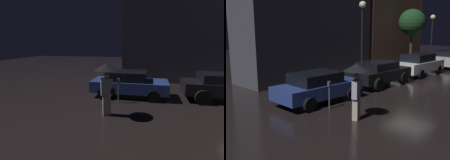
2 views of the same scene
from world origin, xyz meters
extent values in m
plane|color=black|center=(0.00, 0.00, 0.00)|extent=(60.00, 60.00, 0.00)
cube|color=#3D3D47|center=(-2.21, 6.50, 4.25)|extent=(9.50, 3.00, 8.50)
cube|color=#8C664C|center=(6.74, 6.50, 4.03)|extent=(7.64, 3.00, 8.06)
cube|color=navy|center=(-6.05, 1.28, 0.61)|extent=(4.17, 1.87, 0.59)
cube|color=black|center=(-6.21, 1.28, 1.15)|extent=(2.19, 1.60, 0.50)
cylinder|color=black|center=(-4.77, 2.15, 0.31)|extent=(0.62, 0.22, 0.62)
cylinder|color=black|center=(-4.77, 0.42, 0.31)|extent=(0.62, 0.22, 0.62)
cylinder|color=black|center=(-7.33, 2.15, 0.31)|extent=(0.62, 0.22, 0.62)
cylinder|color=black|center=(-7.33, 0.42, 0.31)|extent=(0.62, 0.22, 0.62)
cube|color=black|center=(-1.23, 1.37, 0.66)|extent=(4.08, 1.95, 0.61)
cube|color=black|center=(-1.39, 1.37, 1.18)|extent=(2.15, 1.66, 0.43)
cylinder|color=black|center=(0.01, 2.27, 0.36)|extent=(0.72, 0.22, 0.72)
cylinder|color=black|center=(0.01, 0.47, 0.36)|extent=(0.72, 0.22, 0.72)
cylinder|color=black|center=(-2.48, 2.27, 0.36)|extent=(0.72, 0.22, 0.72)
cylinder|color=black|center=(-2.48, 0.47, 0.36)|extent=(0.72, 0.22, 0.72)
cube|color=silver|center=(3.49, 1.36, 0.64)|extent=(4.24, 1.85, 0.67)
cube|color=black|center=(3.33, 1.36, 1.24)|extent=(2.22, 1.59, 0.52)
cylinder|color=black|center=(4.79, 2.22, 0.31)|extent=(0.62, 0.22, 0.62)
cylinder|color=black|center=(4.79, 0.49, 0.31)|extent=(0.62, 0.22, 0.62)
cylinder|color=black|center=(2.20, 2.22, 0.31)|extent=(0.62, 0.22, 0.62)
cylinder|color=black|center=(2.20, 0.49, 0.31)|extent=(0.62, 0.22, 0.62)
cube|color=#B7B7BF|center=(8.48, 1.27, 0.64)|extent=(4.17, 1.94, 0.66)
cube|color=black|center=(8.32, 1.27, 1.18)|extent=(2.20, 1.65, 0.42)
cylinder|color=black|center=(9.75, 2.16, 0.31)|extent=(0.62, 0.22, 0.62)
cylinder|color=black|center=(7.21, 2.16, 0.31)|extent=(0.62, 0.22, 0.62)
cube|color=beige|center=(-6.72, -1.54, 0.42)|extent=(0.37, 0.30, 0.84)
cube|color=#B2B7C6|center=(-6.72, -1.54, 1.19)|extent=(0.50, 0.35, 0.70)
sphere|color=tan|center=(-6.72, -1.54, 1.65)|extent=(0.23, 0.23, 0.23)
cylinder|color=black|center=(-6.72, -1.54, 1.46)|extent=(0.02, 0.02, 0.82)
cone|color=black|center=(-6.72, -1.54, 2.00)|extent=(1.00, 1.00, 0.27)
cube|color=black|center=(-6.47, -1.54, 1.01)|extent=(0.18, 0.15, 0.22)
cylinder|color=#4C5154|center=(-6.48, 0.13, 0.49)|extent=(0.06, 0.06, 0.98)
cube|color=#4C5154|center=(-6.48, 0.13, 1.09)|extent=(0.12, 0.10, 0.22)
cylinder|color=black|center=(0.32, 3.90, 2.25)|extent=(0.14, 0.14, 4.50)
sphere|color=#F9EAB7|center=(0.32, 3.90, 4.74)|extent=(0.48, 0.48, 0.48)
cylinder|color=black|center=(10.08, 3.67, 1.93)|extent=(0.14, 0.14, 3.86)
sphere|color=#F9EAB7|center=(10.08, 3.67, 4.09)|extent=(0.45, 0.45, 0.45)
cylinder|color=#473323|center=(6.27, 3.59, 1.35)|extent=(0.20, 0.20, 2.71)
sphere|color=#193D1E|center=(6.27, 3.59, 3.62)|extent=(2.15, 2.15, 2.15)
camera|label=1|loc=(-5.25, -8.15, 2.89)|focal=28.00mm
camera|label=2|loc=(-14.43, -7.99, 3.56)|focal=45.00mm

